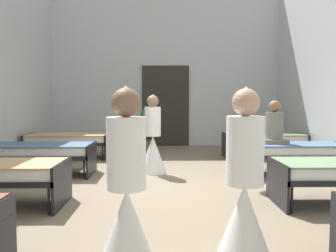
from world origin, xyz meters
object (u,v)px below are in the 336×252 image
Objects in this scene: bed_left_row_2 at (41,151)px; nurse_far_aisle at (244,205)px; bed_left_row_3 at (68,140)px; nurse_mid_aisle at (153,145)px; patient_seated_primary at (274,127)px; bed_right_row_3 at (264,139)px; nurse_near_aisle at (127,211)px; potted_plant at (145,122)px; bed_right_row_2 at (294,151)px.

bed_left_row_2 is 1.28× the size of nurse_far_aisle.
bed_left_row_2 is 1.00× the size of bed_left_row_3.
patient_seated_primary is at bearing -130.96° from nurse_mid_aisle.
bed_left_row_3 is 2.68m from nurse_mid_aisle.
bed_right_row_3 is 1.28× the size of nurse_near_aisle.
potted_plant is at bearing 55.28° from bed_left_row_2.
bed_right_row_3 is at bearing -44.94° from nurse_near_aisle.
potted_plant is at bearing 138.24° from bed_right_row_2.
nurse_near_aisle is (-2.72, -3.76, 0.09)m from bed_right_row_2.
potted_plant is (1.79, 0.68, 0.39)m from bed_left_row_3.
bed_right_row_2 is at bearing -55.14° from nurse_near_aisle.
potted_plant is at bearing 20.77° from bed_left_row_3.
bed_right_row_2 is at bearing -41.76° from potted_plant.
potted_plant reaches higher than bed_right_row_2.
bed_left_row_2 is 1.00× the size of bed_right_row_2.
bed_right_row_3 is 6.28m from nurse_near_aisle.
nurse_far_aisle is 1.19× the size of potted_plant.
bed_right_row_2 is 5.04m from bed_left_row_3.
bed_left_row_3 is at bearing 12.03° from nurse_mid_aisle.
nurse_near_aisle reaches higher than bed_left_row_3.
patient_seated_primary is (2.37, 3.83, 0.34)m from nurse_near_aisle.
patient_seated_primary reaches higher than bed_right_row_3.
nurse_near_aisle is 6.35m from potted_plant.
bed_right_row_2 is 1.00× the size of bed_right_row_3.
patient_seated_primary is (1.43, 3.71, 0.34)m from nurse_far_aisle.
bed_right_row_2 and bed_left_row_3 have the same top height.
bed_right_row_3 is at bearing 109.65° from nurse_far_aisle.
bed_right_row_3 is 5.82m from nurse_far_aisle.
nurse_near_aisle reaches higher than bed_right_row_2.
bed_left_row_3 is 1.00× the size of bed_right_row_3.
patient_seated_primary is 3.56m from potted_plant.
nurse_near_aisle is (1.96, -3.76, 0.09)m from bed_left_row_2.
patient_seated_primary is at bearing -22.91° from bed_left_row_3.
bed_left_row_3 is 1.28× the size of nurse_mid_aisle.
nurse_mid_aisle is (2.06, -1.72, 0.09)m from bed_left_row_3.
bed_left_row_2 is 1.52× the size of potted_plant.
bed_left_row_2 is at bearing -90.00° from bed_left_row_3.
nurse_near_aisle is at bearing -121.68° from patient_seated_primary.
bed_right_row_2 is 0.56m from patient_seated_primary.
bed_left_row_2 is at bearing -124.72° from potted_plant.
nurse_far_aisle reaches higher than bed_left_row_3.
bed_left_row_3 is 6.25m from nurse_far_aisle.
bed_right_row_3 is at bearing 22.13° from bed_left_row_2.
nurse_mid_aisle reaches higher than bed_right_row_3.
bed_left_row_3 is 1.28× the size of nurse_far_aisle.
nurse_mid_aisle is (-2.62, 0.18, 0.09)m from bed_right_row_2.
nurse_mid_aisle is 1.19× the size of potted_plant.
nurse_mid_aisle is at bearing -146.75° from bed_right_row_3.
bed_right_row_2 is at bearing -22.13° from bed_left_row_3.
nurse_far_aisle is 6.32m from potted_plant.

